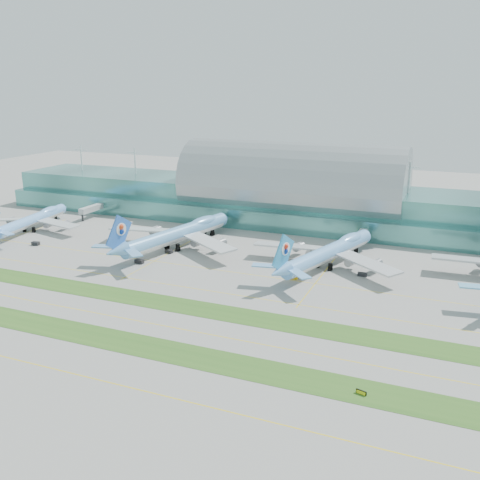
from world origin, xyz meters
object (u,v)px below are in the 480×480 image
at_px(airliner_c, 330,251).
at_px(taxiway_sign_east, 361,392).
at_px(airliner_a, 33,219).
at_px(airliner_b, 179,233).
at_px(terminal, 292,196).

height_order(airliner_c, taxiway_sign_east, airliner_c).
xyz_separation_m(airliner_a, airliner_b, (84.39, 1.60, 1.25)).
distance_m(airliner_a, airliner_c, 154.58).
bearing_deg(airliner_b, airliner_c, 12.00).
bearing_deg(airliner_b, airliner_a, -166.97).
xyz_separation_m(airliner_a, taxiway_sign_east, (184.06, -89.59, -5.14)).
distance_m(terminal, airliner_b, 75.05).
height_order(airliner_a, taxiway_sign_east, airliner_a).
height_order(airliner_b, taxiway_sign_east, airliner_b).
bearing_deg(airliner_c, airliner_b, -163.17).
bearing_deg(airliner_c, taxiway_sign_east, -55.32).
xyz_separation_m(terminal, airliner_a, (-117.58, -68.52, -8.52)).
relative_size(airliner_a, airliner_c, 0.90).
distance_m(airliner_b, airliner_c, 70.18).
bearing_deg(airliner_c, terminal, 135.73).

